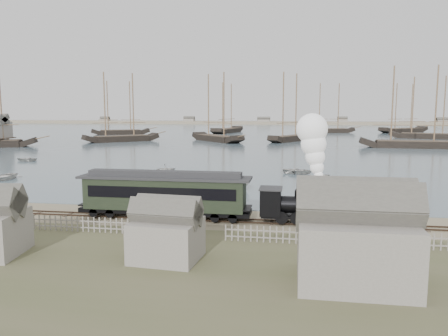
# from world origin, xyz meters

# --- Properties ---
(ground) EXTENTS (600.00, 600.00, 0.00)m
(ground) POSITION_xyz_m (0.00, 0.00, 0.00)
(ground) COLOR tan
(ground) RESTS_ON ground
(harbor_water) EXTENTS (600.00, 336.00, 0.06)m
(harbor_water) POSITION_xyz_m (0.00, 170.00, 0.03)
(harbor_water) COLOR #445961
(harbor_water) RESTS_ON ground
(rail_track) EXTENTS (120.00, 1.80, 0.16)m
(rail_track) POSITION_xyz_m (0.00, -2.00, 0.04)
(rail_track) COLOR #36271D
(rail_track) RESTS_ON ground
(picket_fence_west) EXTENTS (19.00, 0.10, 1.20)m
(picket_fence_west) POSITION_xyz_m (-6.50, -7.00, 0.00)
(picket_fence_west) COLOR gray
(picket_fence_west) RESTS_ON ground
(picket_fence_east) EXTENTS (15.00, 0.10, 1.20)m
(picket_fence_east) POSITION_xyz_m (12.50, -7.50, 0.00)
(picket_fence_east) COLOR gray
(picket_fence_east) RESTS_ON ground
(shed_mid) EXTENTS (4.00, 3.50, 3.60)m
(shed_mid) POSITION_xyz_m (2.00, -12.00, 0.00)
(shed_mid) COLOR gray
(shed_mid) RESTS_ON ground
(shed_right) EXTENTS (6.00, 5.00, 5.10)m
(shed_right) POSITION_xyz_m (13.00, -14.00, 0.00)
(shed_right) COLOR gray
(shed_right) RESTS_ON ground
(far_spit) EXTENTS (500.00, 20.00, 1.80)m
(far_spit) POSITION_xyz_m (0.00, 250.00, 0.00)
(far_spit) COLOR tan
(far_spit) RESTS_ON ground
(locomotive) EXTENTS (6.94, 2.59, 8.65)m
(locomotive) POSITION_xyz_m (11.00, -2.00, 4.00)
(locomotive) COLOR black
(locomotive) RESTS_ON ground
(passenger_coach) EXTENTS (14.73, 2.84, 3.58)m
(passenger_coach) POSITION_xyz_m (-1.11, -2.00, 2.25)
(passenger_coach) COLOR black
(passenger_coach) RESTS_ON ground
(beached_dinghy) EXTENTS (3.05, 4.19, 0.85)m
(beached_dinghy) POSITION_xyz_m (2.02, 0.13, 0.42)
(beached_dinghy) COLOR beige
(beached_dinghy) RESTS_ON ground
(rowboat_0) EXTENTS (4.54, 3.48, 0.87)m
(rowboat_0) POSITION_xyz_m (-28.18, 14.78, 0.50)
(rowboat_0) COLOR beige
(rowboat_0) RESTS_ON harbor_water
(rowboat_1) EXTENTS (3.10, 3.33, 1.44)m
(rowboat_1) POSITION_xyz_m (-8.59, 23.36, 0.78)
(rowboat_1) COLOR beige
(rowboat_1) RESTS_ON harbor_water
(rowboat_2) EXTENTS (3.54, 2.71, 1.29)m
(rowboat_2) POSITION_xyz_m (3.63, 13.28, 0.71)
(rowboat_2) COLOR beige
(rowboat_2) RESTS_ON harbor_water
(rowboat_3) EXTENTS (3.90, 4.83, 0.88)m
(rowboat_3) POSITION_xyz_m (10.32, 26.24, 0.50)
(rowboat_3) COLOR beige
(rowboat_3) RESTS_ON harbor_water
(rowboat_4) EXTENTS (3.55, 3.69, 1.50)m
(rowboat_4) POSITION_xyz_m (13.20, 20.09, 0.81)
(rowboat_4) COLOR beige
(rowboat_4) RESTS_ON harbor_water
(rowboat_6) EXTENTS (2.70, 3.72, 0.76)m
(rowboat_6) POSITION_xyz_m (-38.10, 34.49, 0.44)
(rowboat_6) COLOR beige
(rowboat_6) RESTS_ON harbor_water
(schooner_1) EXTENTS (19.83, 18.60, 20.00)m
(schooner_1) POSITION_xyz_m (-40.11, 83.93, 10.06)
(schooner_1) COLOR black
(schooner_1) RESTS_ON harbor_water
(schooner_2) EXTENTS (18.94, 20.63, 20.00)m
(schooner_2) POSITION_xyz_m (-12.77, 89.44, 10.06)
(schooner_2) COLOR black
(schooner_2) RESTS_ON harbor_water
(schooner_3) EXTENTS (13.09, 17.78, 20.00)m
(schooner_3) POSITION_xyz_m (8.52, 91.87, 10.06)
(schooner_3) COLOR black
(schooner_3) RESTS_ON harbor_water
(schooner_4) EXTENTS (25.95, 7.91, 20.00)m
(schooner_4) POSITION_xyz_m (38.75, 75.12, 10.06)
(schooner_4) COLOR black
(schooner_4) RESTS_ON harbor_water
(schooner_5) EXTENTS (24.15, 12.63, 20.00)m
(schooner_5) POSITION_xyz_m (52.41, 111.82, 10.06)
(schooner_5) COLOR black
(schooner_5) RESTS_ON harbor_water
(schooner_6) EXTENTS (21.10, 14.51, 20.00)m
(schooner_6) POSITION_xyz_m (-54.71, 118.96, 10.06)
(schooner_6) COLOR black
(schooner_6) RESTS_ON harbor_water
(schooner_7) EXTENTS (10.91, 24.81, 20.00)m
(schooner_7) POSITION_xyz_m (-16.93, 137.85, 10.06)
(schooner_7) COLOR black
(schooner_7) RESTS_ON harbor_water
(schooner_8) EXTENTS (20.47, 8.40, 20.00)m
(schooner_8) POSITION_xyz_m (23.84, 144.21, 10.06)
(schooner_8) COLOR black
(schooner_8) RESTS_ON harbor_water
(schooner_9) EXTENTS (22.99, 20.00, 20.00)m
(schooner_9) POSITION_xyz_m (54.10, 151.52, 10.06)
(schooner_9) COLOR black
(schooner_9) RESTS_ON harbor_water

